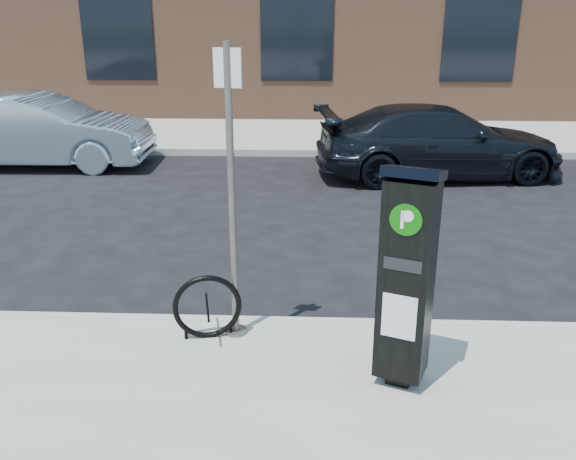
# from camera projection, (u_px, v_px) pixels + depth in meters

# --- Properties ---
(ground) EXTENTS (120.00, 120.00, 0.00)m
(ground) POSITION_uv_depth(u_px,v_px,m) (263.00, 331.00, 6.39)
(ground) COLOR black
(ground) RESTS_ON ground
(sidewalk_far) EXTENTS (60.00, 12.00, 0.15)m
(sidewalk_far) POSITION_uv_depth(u_px,v_px,m) (298.00, 111.00, 19.50)
(sidewalk_far) COLOR gray
(sidewalk_far) RESTS_ON ground
(curb_near) EXTENTS (60.00, 0.12, 0.16)m
(curb_near) POSITION_uv_depth(u_px,v_px,m) (263.00, 326.00, 6.35)
(curb_near) COLOR #9E9B93
(curb_near) RESTS_ON ground
(curb_far) EXTENTS (60.00, 0.12, 0.16)m
(curb_far) POSITION_uv_depth(u_px,v_px,m) (291.00, 153.00, 13.89)
(curb_far) COLOR #9E9B93
(curb_far) RESTS_ON ground
(parking_kiosk) EXTENTS (0.56, 0.53, 1.93)m
(parking_kiosk) POSITION_uv_depth(u_px,v_px,m) (407.00, 276.00, 4.94)
(parking_kiosk) COLOR black
(parking_kiosk) RESTS_ON sidewalk_near
(sign_pole) EXTENTS (0.25, 0.22, 2.78)m
(sign_pole) POSITION_uv_depth(u_px,v_px,m) (232.00, 200.00, 5.59)
(sign_pole) COLOR #524C48
(sign_pole) RESTS_ON sidewalk_near
(bike_rack) EXTENTS (0.66, 0.19, 0.67)m
(bike_rack) POSITION_uv_depth(u_px,v_px,m) (207.00, 307.00, 5.87)
(bike_rack) COLOR black
(bike_rack) RESTS_ON sidewalk_near
(car_silver) EXTENTS (4.62, 1.71, 1.51)m
(car_silver) POSITION_uv_depth(u_px,v_px,m) (39.00, 131.00, 12.79)
(car_silver) COLOR #8DA3B4
(car_silver) RESTS_ON ground
(car_dark) EXTENTS (5.05, 2.56, 1.41)m
(car_dark) POSITION_uv_depth(u_px,v_px,m) (439.00, 141.00, 12.04)
(car_dark) COLOR black
(car_dark) RESTS_ON ground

